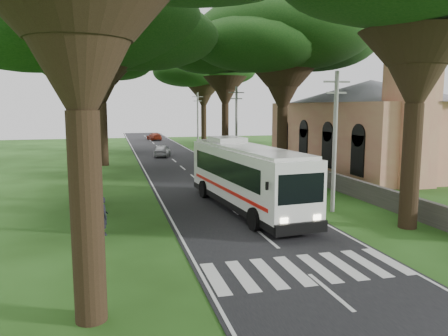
# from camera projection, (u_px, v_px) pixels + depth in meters

# --- Properties ---
(ground) EXTENTS (140.00, 140.00, 0.00)m
(ground) POSITION_uv_depth(u_px,v_px,m) (283.00, 253.00, 18.16)
(ground) COLOR #204313
(ground) RESTS_ON ground
(road) EXTENTS (8.00, 120.00, 0.04)m
(road) POSITION_uv_depth(u_px,v_px,m) (184.00, 169.00, 42.11)
(road) COLOR black
(road) RESTS_ON ground
(crosswalk) EXTENTS (8.00, 3.00, 0.01)m
(crosswalk) POSITION_uv_depth(u_px,v_px,m) (304.00, 270.00, 16.24)
(crosswalk) COLOR silver
(crosswalk) RESTS_ON ground
(property_wall) EXTENTS (0.35, 50.00, 1.20)m
(property_wall) POSITION_uv_depth(u_px,v_px,m) (276.00, 162.00, 43.31)
(property_wall) COLOR #383533
(property_wall) RESTS_ON ground
(church) EXTENTS (14.00, 24.00, 11.60)m
(church) POSITION_uv_depth(u_px,v_px,m) (371.00, 118.00, 42.57)
(church) COLOR #CC7663
(church) RESTS_ON ground
(pole_near) EXTENTS (1.60, 0.24, 8.00)m
(pole_near) POSITION_uv_depth(u_px,v_px,m) (335.00, 140.00, 24.69)
(pole_near) COLOR gray
(pole_near) RESTS_ON ground
(pole_mid) EXTENTS (1.60, 0.24, 8.00)m
(pole_mid) POSITION_uv_depth(u_px,v_px,m) (236.00, 125.00, 43.86)
(pole_mid) COLOR gray
(pole_mid) RESTS_ON ground
(pole_far) EXTENTS (1.60, 0.24, 8.00)m
(pole_far) POSITION_uv_depth(u_px,v_px,m) (198.00, 119.00, 63.02)
(pole_far) COLOR gray
(pole_far) RESTS_ON ground
(tree_l_mida) EXTENTS (14.00, 14.00, 14.11)m
(tree_l_mida) POSITION_uv_depth(u_px,v_px,m) (86.00, 23.00, 26.11)
(tree_l_mida) COLOR black
(tree_l_mida) RESTS_ON ground
(tree_l_midb) EXTENTS (14.17, 14.17, 16.19)m
(tree_l_midb) POSITION_uv_depth(u_px,v_px,m) (100.00, 35.00, 43.20)
(tree_l_midb) COLOR black
(tree_l_midb) RESTS_ON ground
(tree_l_far) EXTENTS (12.94, 12.94, 15.07)m
(tree_l_far) POSITION_uv_depth(u_px,v_px,m) (95.00, 62.00, 60.33)
(tree_l_far) COLOR black
(tree_l_far) RESTS_ON ground
(tree_r_mida) EXTENTS (15.30, 15.30, 15.46)m
(tree_r_mida) POSITION_uv_depth(u_px,v_px,m) (284.00, 35.00, 37.62)
(tree_r_mida) COLOR black
(tree_r_mida) RESTS_ON ground
(tree_r_midb) EXTENTS (13.59, 13.59, 15.99)m
(tree_r_midb) POSITION_uv_depth(u_px,v_px,m) (225.00, 51.00, 54.63)
(tree_r_midb) COLOR black
(tree_r_midb) RESTS_ON ground
(tree_r_far) EXTENTS (15.55, 15.55, 15.86)m
(tree_r_far) POSITION_uv_depth(u_px,v_px,m) (203.00, 67.00, 72.19)
(tree_r_far) COLOR black
(tree_r_far) RESTS_ON ground
(coach_bus) EXTENTS (3.90, 12.96, 3.76)m
(coach_bus) POSITION_uv_depth(u_px,v_px,m) (246.00, 176.00, 25.54)
(coach_bus) COLOR white
(coach_bus) RESTS_ON ground
(distant_car_a) EXTENTS (2.63, 4.49, 1.43)m
(distant_car_a) POSITION_uv_depth(u_px,v_px,m) (162.00, 151.00, 52.63)
(distant_car_a) COLOR #B4B4B9
(distant_car_a) RESTS_ON road
(distant_car_c) EXTENTS (2.62, 4.76, 1.31)m
(distant_car_c) POSITION_uv_depth(u_px,v_px,m) (154.00, 136.00, 78.23)
(distant_car_c) COLOR maroon
(distant_car_c) RESTS_ON road
(pedestrian) EXTENTS (0.59, 0.76, 1.84)m
(pedestrian) POSITION_uv_depth(u_px,v_px,m) (103.00, 216.00, 20.63)
(pedestrian) COLOR black
(pedestrian) RESTS_ON ground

